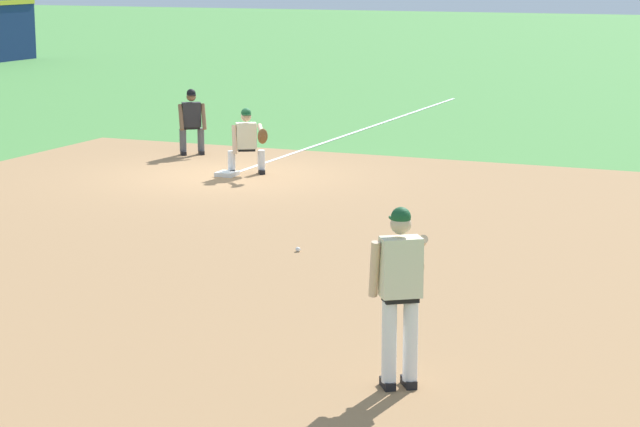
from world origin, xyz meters
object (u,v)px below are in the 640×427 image
Objects in this scene: first_base_bag at (227,174)px; umpire at (192,119)px; pitcher at (401,286)px; baseball at (298,249)px; first_baseman at (248,139)px.

first_base_bag is 3.07m from umpire.
pitcher is (-10.52, -7.36, 1.01)m from first_base_bag.
first_base_bag is 0.26× the size of umpire.
first_baseman is (5.80, 3.68, 0.69)m from baseball.
first_baseman is at bearing 32.41° from baseball.
umpire is (2.21, 2.00, 0.75)m from first_base_bag.
baseball is at bearing -143.90° from first_base_bag.
first_base_bag is at bearing -137.88° from umpire.
pitcher is (-5.04, -3.37, 1.02)m from baseball.
first_baseman reaches higher than first_base_bag.
baseball is 0.05× the size of umpire.
first_base_bag is 12.88m from pitcher.
pitcher reaches higher than umpire.
pitcher is 1.27× the size of umpire.
first_base_bag reaches higher than baseball.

